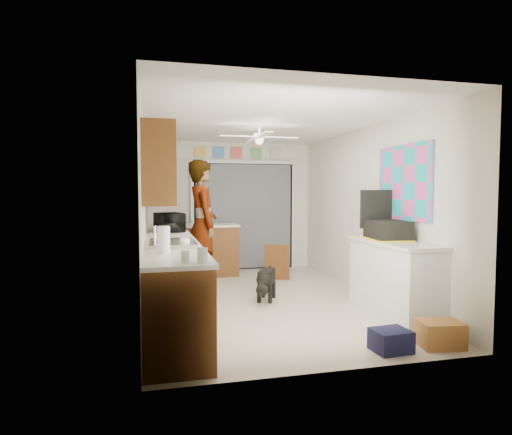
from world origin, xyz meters
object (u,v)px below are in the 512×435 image
microwave (170,222)px  suitcase (387,230)px  navy_crate (391,341)px  man (203,224)px  paper_towel_roll (164,240)px  cardboard_box (440,334)px  cup (185,242)px  dog (267,283)px

microwave → suitcase: bearing=-140.9°
suitcase → navy_crate: 1.60m
man → microwave: bearing=112.6°
paper_towel_roll → cardboard_box: 2.87m
cup → paper_towel_roll: paper_towel_roll is taller
navy_crate → man: 3.58m
suitcase → cardboard_box: size_ratio=1.36×
cup → suitcase: size_ratio=0.20×
paper_towel_roll → navy_crate: size_ratio=0.76×
cardboard_box → man: 3.82m
man → dog: (0.79, -0.98, -0.77)m
cardboard_box → dog: size_ratio=0.66×
suitcase → dog: size_ratio=0.90×
paper_towel_roll → man: man is taller
microwave → paper_towel_roll: bearing=159.4°
cardboard_box → suitcase: bearing=86.4°
cup → suitcase: suitcase is taller
cardboard_box → microwave: bearing=131.3°
suitcase → man: man is taller
microwave → cardboard_box: (2.51, -2.86, -0.95)m
paper_towel_roll → man: 2.65m
paper_towel_roll → man: bearing=75.5°
paper_towel_roll → dog: (1.45, 1.59, -0.83)m
cardboard_box → dog: 2.48m
cup → man: 2.09m
cardboard_box → dog: (-1.20, 2.17, 0.12)m
man → dog: bearing=-147.1°
cup → paper_towel_roll: size_ratio=0.43×
microwave → navy_crate: (1.97, -2.86, -0.97)m
suitcase → navy_crate: size_ratio=1.61×
cup → paper_towel_roll: 0.57m
microwave → navy_crate: microwave is taller
microwave → cup: 1.77m
suitcase → cardboard_box: suitcase is taller
cup → dog: (1.21, 1.07, -0.74)m
cardboard_box → dog: dog is taller
cup → paper_towel_roll: (-0.24, -0.51, 0.09)m
microwave → cardboard_box: microwave is taller
paper_towel_roll → cardboard_box: (2.65, -0.58, -0.94)m
cardboard_box → paper_towel_roll: bearing=167.7°
cup → man: (0.42, 2.05, 0.03)m
cup → man: size_ratio=0.06×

